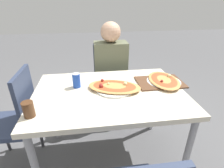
{
  "coord_description": "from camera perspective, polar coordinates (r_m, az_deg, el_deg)",
  "views": [
    {
      "loc": [
        -0.15,
        -1.25,
        1.47
      ],
      "look_at": [
        0.02,
        0.01,
        0.83
      ],
      "focal_mm": 28.0,
      "sensor_mm": 36.0,
      "label": 1
    }
  ],
  "objects": [
    {
      "name": "ground_plane",
      "position": [
        1.93,
        -0.71,
        -22.82
      ],
      "size": [
        14.0,
        14.0,
        0.0
      ],
      "primitive_type": "plane",
      "color": "#59595B"
    },
    {
      "name": "dining_table",
      "position": [
        1.48,
        -0.86,
        -4.99
      ],
      "size": [
        1.23,
        0.85,
        0.77
      ],
      "color": "beige",
      "rests_on": "ground_plane"
    },
    {
      "name": "chair_far_seated",
      "position": [
        2.23,
        -0.75,
        1.81
      ],
      "size": [
        0.4,
        0.4,
        0.95
      ],
      "rotation": [
        0.0,
        0.0,
        3.14
      ],
      "color": "#2D3851",
      "rests_on": "ground_plane"
    },
    {
      "name": "chair_side_left",
      "position": [
        1.75,
        -28.62,
        -9.57
      ],
      "size": [
        0.4,
        0.4,
        0.95
      ],
      "rotation": [
        0.0,
        0.0,
        1.57
      ],
      "color": "#2D3851",
      "rests_on": "ground_plane"
    },
    {
      "name": "person_seated",
      "position": [
        2.05,
        -0.37,
        5.58
      ],
      "size": [
        0.37,
        0.24,
        1.24
      ],
      "rotation": [
        0.0,
        0.0,
        3.14
      ],
      "color": "#2D2D38",
      "rests_on": "ground_plane"
    },
    {
      "name": "pizza_main",
      "position": [
        1.46,
        0.76,
        -0.96
      ],
      "size": [
        0.5,
        0.38,
        0.06
      ],
      "color": "white",
      "rests_on": "dining_table"
    },
    {
      "name": "soda_can",
      "position": [
        1.51,
        -11.54,
        1.17
      ],
      "size": [
        0.07,
        0.07,
        0.12
      ],
      "color": "#1E47B2",
      "rests_on": "dining_table"
    },
    {
      "name": "drink_glass",
      "position": [
        1.25,
        -25.63,
        -7.48
      ],
      "size": [
        0.07,
        0.07,
        0.11
      ],
      "color": "#4C2D19",
      "rests_on": "dining_table"
    },
    {
      "name": "serving_tray",
      "position": [
        1.63,
        15.33,
        0.61
      ],
      "size": [
        0.41,
        0.28,
        0.01
      ],
      "color": "brown",
      "rests_on": "dining_table"
    },
    {
      "name": "pizza_second",
      "position": [
        1.64,
        16.56,
        1.11
      ],
      "size": [
        0.3,
        0.41,
        0.06
      ],
      "color": "white",
      "rests_on": "dining_table"
    }
  ]
}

